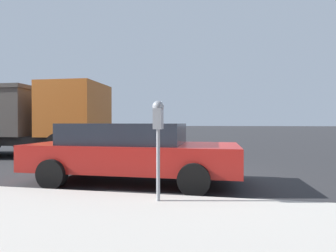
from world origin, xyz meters
The scene contains 4 objects.
ground_plane centered at (0.00, 0.00, 0.00)m, with size 220.00×220.00×0.00m, color #2B2B2D.
parking_meter centered at (-2.59, -0.18, 1.39)m, with size 0.21×0.19×1.65m.
car_red centered at (-0.87, 0.85, 0.75)m, with size 2.04×4.87×1.40m.
dump_truck centered at (3.02, 7.13, 1.69)m, with size 2.85×7.38×3.01m.
Camera 1 is at (-6.81, -1.10, 1.41)m, focal length 28.00 mm.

